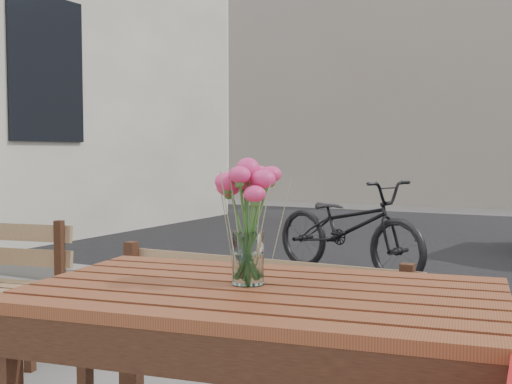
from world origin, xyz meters
TOP-DOWN VIEW (x-y plane):
  - street at (0.00, 5.06)m, footprint 30.00×8.12m
  - main_table at (0.21, 0.16)m, footprint 1.40×0.95m
  - main_bench at (-0.13, 0.71)m, footprint 1.30×0.40m
  - main_vase at (0.16, 0.18)m, footprint 0.19×0.19m
  - bicycle at (-1.01, 4.36)m, footprint 1.85×1.18m

SIDE VIEW (x-z plane):
  - street at x=0.00m, z-range -0.03..0.09m
  - bicycle at x=-1.01m, z-range 0.00..0.92m
  - main_bench at x=-0.13m, z-range 0.09..0.89m
  - main_table at x=0.21m, z-range 0.27..1.07m
  - main_vase at x=0.16m, z-range 0.84..1.20m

